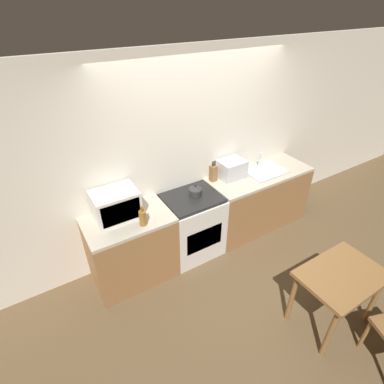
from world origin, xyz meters
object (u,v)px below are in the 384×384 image
at_px(toaster_oven, 232,169).
at_px(bottle, 143,218).
at_px(microwave, 116,205).
at_px(dining_table, 340,282).
at_px(stove_range, 192,225).
at_px(kettle, 195,191).

bearing_deg(toaster_oven, bottle, -167.50).
xyz_separation_m(microwave, bottle, (0.19, -0.29, -0.07)).
height_order(microwave, dining_table, microwave).
bearing_deg(microwave, stove_range, -6.54).
relative_size(kettle, bottle, 0.66).
bearing_deg(stove_range, microwave, 173.46).
bearing_deg(kettle, dining_table, -69.54).
height_order(stove_range, bottle, bottle).
bearing_deg(stove_range, dining_table, -67.70).
relative_size(microwave, dining_table, 0.58).
distance_m(microwave, dining_table, 2.47).
relative_size(stove_range, microwave, 1.83).
bearing_deg(toaster_oven, dining_table, -90.85).
height_order(microwave, bottle, microwave).
bearing_deg(kettle, bottle, -166.30).
relative_size(kettle, toaster_oven, 0.47).
relative_size(toaster_oven, dining_table, 0.42).
xyz_separation_m(stove_range, bottle, (-0.74, -0.18, 0.55)).
distance_m(stove_range, kettle, 0.52).
height_order(bottle, toaster_oven, same).
bearing_deg(bottle, stove_range, 13.70).
bearing_deg(microwave, kettle, -5.36).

